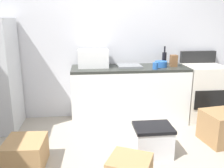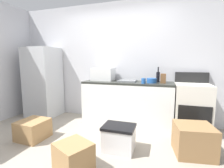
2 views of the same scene
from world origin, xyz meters
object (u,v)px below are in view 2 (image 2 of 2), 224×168
at_px(microwave, 103,74).
at_px(coffee_mug, 144,81).
at_px(knife_block, 163,78).
at_px(cardboard_box_medium, 193,140).
at_px(stove_oven, 192,107).
at_px(wine_bottle, 158,77).
at_px(storage_bin, 119,138).
at_px(refrigerator, 43,82).
at_px(mixing_bowl, 152,81).
at_px(cardboard_box_large, 33,129).
at_px(cardboard_box_small, 74,157).

relative_size(microwave, coffee_mug, 4.60).
xyz_separation_m(coffee_mug, knife_block, (0.34, 0.18, 0.04)).
relative_size(coffee_mug, cardboard_box_medium, 0.20).
bearing_deg(coffee_mug, stove_oven, 13.67).
distance_m(wine_bottle, storage_bin, 1.53).
bearing_deg(refrigerator, stove_oven, 0.97).
distance_m(mixing_bowl, cardboard_box_large, 2.30).
xyz_separation_m(stove_oven, cardboard_box_large, (-2.60, -1.14, -0.30)).
distance_m(coffee_mug, cardboard_box_large, 2.11).
height_order(cardboard_box_small, storage_bin, storage_bin).
relative_size(microwave, storage_bin, 1.00).
distance_m(wine_bottle, coffee_mug, 0.43).
relative_size(knife_block, cardboard_box_small, 0.46).
xyz_separation_m(refrigerator, coffee_mug, (2.40, -0.16, 0.13)).
bearing_deg(mixing_bowl, cardboard_box_small, -115.41).
relative_size(refrigerator, cardboard_box_small, 4.20).
bearing_deg(cardboard_box_small, knife_block, 59.19).
height_order(coffee_mug, storage_bin, coffee_mug).
xyz_separation_m(wine_bottle, coffee_mug, (-0.24, -0.35, -0.06)).
bearing_deg(coffee_mug, wine_bottle, 54.92).
bearing_deg(cardboard_box_small, coffee_mug, 66.51).
relative_size(stove_oven, knife_block, 6.11).
relative_size(microwave, cardboard_box_small, 1.18).
bearing_deg(wine_bottle, refrigerator, -175.86).
xyz_separation_m(refrigerator, storage_bin, (2.16, -1.00, -0.63)).
bearing_deg(coffee_mug, cardboard_box_large, -151.63).
bearing_deg(stove_oven, microwave, 177.63).
bearing_deg(storage_bin, microwave, 120.72).
height_order(stove_oven, wine_bottle, wine_bottle).
relative_size(wine_bottle, cardboard_box_medium, 0.60).
xyz_separation_m(stove_oven, coffee_mug, (-0.87, -0.21, 0.48)).
bearing_deg(cardboard_box_medium, microwave, 151.76).
xyz_separation_m(mixing_bowl, storage_bin, (-0.37, -1.01, -0.75)).
relative_size(knife_block, cardboard_box_medium, 0.36).
xyz_separation_m(cardboard_box_large, cardboard_box_small, (1.09, -0.52, 0.01)).
bearing_deg(stove_oven, cardboard_box_small, -132.10).
distance_m(coffee_mug, cardboard_box_small, 1.76).
bearing_deg(stove_oven, mixing_bowl, -176.20).
distance_m(refrigerator, stove_oven, 3.29).
xyz_separation_m(refrigerator, mixing_bowl, (2.53, 0.01, 0.13)).
bearing_deg(mixing_bowl, cardboard_box_large, -149.53).
relative_size(microwave, wine_bottle, 1.53).
bearing_deg(refrigerator, wine_bottle, 4.14).
distance_m(refrigerator, mixing_bowl, 2.54).
xyz_separation_m(wine_bottle, cardboard_box_large, (-1.97, -1.28, -0.85)).
xyz_separation_m(refrigerator, knife_block, (2.74, 0.03, 0.17)).
bearing_deg(knife_block, cardboard_box_small, -120.81).
relative_size(wine_bottle, cardboard_box_small, 0.77).
height_order(coffee_mug, cardboard_box_medium, coffee_mug).
bearing_deg(refrigerator, cardboard_box_large, -58.19).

